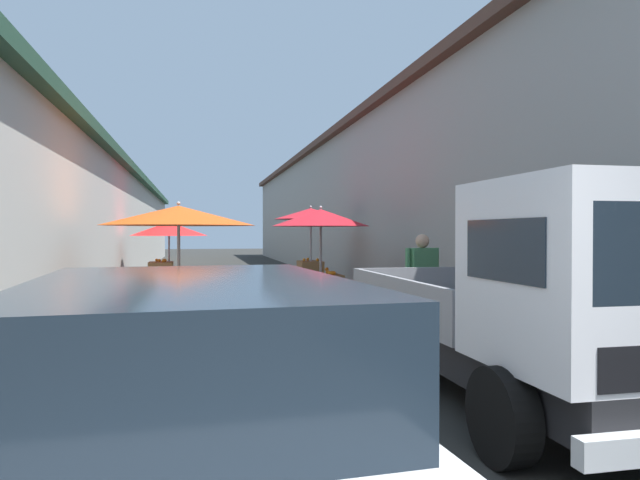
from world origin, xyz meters
name	(u,v)px	position (x,y,z in m)	size (l,w,h in m)	color
ground	(248,298)	(13.50, 0.00, 0.00)	(90.00, 90.00, 0.00)	#282826
building_right_concrete	(459,202)	(15.75, -6.96, 2.65)	(49.80, 7.50, 5.29)	gray
fruit_stall_far_left	(322,230)	(11.30, -1.47, 1.75)	(2.21, 2.21, 2.28)	#9E9EA3
fruit_stall_near_left	(311,230)	(15.26, -2.00, 1.76)	(2.15, 2.15, 2.47)	#9E9EA3
fruit_stall_near_right	(179,228)	(9.17, 1.59, 1.77)	(2.72, 2.72, 2.23)	#9E9EA3
fruit_stall_mid_lane	(168,237)	(16.40, 2.13, 1.56)	(2.27, 2.27, 2.08)	#9E9EA3
hatchback_car	(190,415)	(1.74, 1.32, 0.74)	(4.00, 2.11, 1.45)	#ADAFB5
delivery_truck	(553,307)	(3.12, -1.73, 1.04)	(4.92, 1.98, 2.08)	black
vendor_by_crates	(422,277)	(7.39, -2.28, 0.96)	(0.32, 0.64, 1.66)	#232328
vendor_in_shade	(504,284)	(5.98, -2.92, 0.95)	(0.56, 0.43, 1.65)	navy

